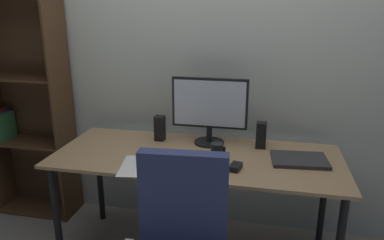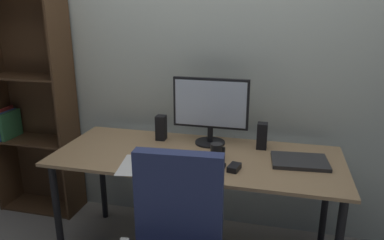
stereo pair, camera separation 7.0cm
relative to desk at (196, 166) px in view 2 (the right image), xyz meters
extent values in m
cube|color=beige|center=(0.00, 0.53, 0.64)|extent=(6.40, 0.10, 2.60)
cube|color=tan|center=(0.00, 0.00, 0.07)|extent=(1.76, 0.71, 0.02)
cylinder|color=black|center=(-0.82, -0.30, -0.30)|extent=(0.04, 0.04, 0.72)
cylinder|color=black|center=(-0.82, 0.30, -0.30)|extent=(0.04, 0.04, 0.72)
cylinder|color=black|center=(0.82, 0.30, -0.30)|extent=(0.04, 0.04, 0.72)
cylinder|color=black|center=(0.04, 0.22, 0.08)|extent=(0.20, 0.20, 0.01)
cylinder|color=black|center=(0.04, 0.22, 0.14)|extent=(0.04, 0.04, 0.10)
cube|color=black|center=(0.04, 0.22, 0.35)|extent=(0.50, 0.03, 0.33)
cube|color=silver|center=(0.04, 0.20, 0.35)|extent=(0.47, 0.01, 0.30)
cube|color=black|center=(0.06, -0.17, 0.09)|extent=(0.29, 0.12, 0.02)
cube|color=black|center=(0.25, -0.17, 0.09)|extent=(0.07, 0.11, 0.03)
cylinder|color=black|center=(0.13, -0.03, 0.13)|extent=(0.07, 0.07, 0.10)
cube|color=black|center=(0.17, -0.03, 0.13)|extent=(0.02, 0.01, 0.05)
cube|color=#2D2D30|center=(0.61, 0.03, 0.09)|extent=(0.34, 0.26, 0.02)
cube|color=black|center=(-0.30, 0.21, 0.16)|extent=(0.06, 0.07, 0.17)
cube|color=black|center=(0.38, 0.21, 0.16)|extent=(0.06, 0.07, 0.17)
cube|color=white|center=(-0.29, -0.23, 0.08)|extent=(0.26, 0.33, 0.00)
cube|color=navy|center=(0.06, -0.62, 0.09)|extent=(0.40, 0.10, 0.52)
cube|color=#4C331E|center=(-1.08, 0.32, 0.19)|extent=(0.02, 0.28, 1.70)
cube|color=#4C331E|center=(-1.39, 0.45, 0.19)|extent=(0.64, 0.01, 1.70)
cube|color=#4C331E|center=(-1.39, 0.32, -0.65)|extent=(0.61, 0.26, 0.02)
cube|color=#4C331E|center=(-1.39, 0.32, -0.07)|extent=(0.61, 0.26, 0.02)
cube|color=#4C331E|center=(-1.39, 0.32, 0.44)|extent=(0.61, 0.26, 0.02)
cube|color=#B22D28|center=(-1.66, 0.31, 0.06)|extent=(0.02, 0.22, 0.24)
cube|color=#28478C|center=(-1.63, 0.31, 0.05)|extent=(0.02, 0.22, 0.22)
cube|color=#337242|center=(-1.60, 0.31, 0.05)|extent=(0.03, 0.22, 0.22)
camera|label=1|loc=(0.41, -2.03, 0.94)|focal=33.91mm
camera|label=2|loc=(0.47, -2.02, 0.94)|focal=33.91mm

